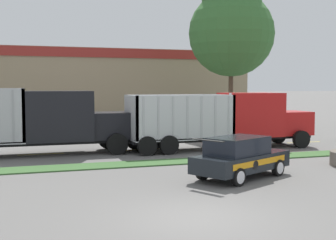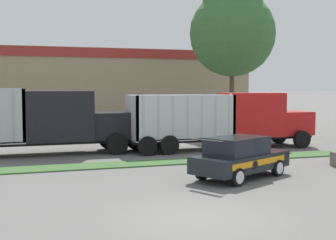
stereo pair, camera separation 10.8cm
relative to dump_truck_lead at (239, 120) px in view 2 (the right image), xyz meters
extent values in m
plane|color=slate|center=(-7.76, -12.58, -1.63)|extent=(600.00, 600.00, 0.00)
cube|color=#3D6633|center=(-7.76, -3.68, -1.60)|extent=(120.00, 1.58, 0.06)
cube|color=yellow|center=(-11.00, 1.11, -1.63)|extent=(2.40, 0.14, 0.01)
cube|color=yellow|center=(-5.60, 1.11, -1.63)|extent=(2.40, 0.14, 0.01)
cube|color=yellow|center=(-0.20, 1.11, -1.63)|extent=(2.40, 0.14, 0.01)
cube|color=yellow|center=(5.20, 1.11, -1.63)|extent=(2.40, 0.14, 0.01)
cube|color=black|center=(-1.01, 0.00, -1.04)|extent=(10.89, 1.37, 0.18)
cube|color=red|center=(3.39, 0.00, -0.26)|extent=(2.09, 2.05, 1.37)
cube|color=#B7B7BC|center=(4.47, 0.00, -0.26)|extent=(0.06, 1.75, 1.17)
cube|color=red|center=(0.75, 0.00, 0.30)|extent=(3.20, 2.50, 2.50)
cube|color=black|center=(2.37, 0.00, 0.74)|extent=(0.04, 2.12, 1.12)
cylinder|color=silver|center=(-0.95, -0.81, 0.93)|extent=(0.14, 0.14, 1.26)
cube|color=silver|center=(-3.65, 0.00, -0.89)|extent=(5.61, 2.50, 0.12)
cube|color=silver|center=(-0.93, 0.00, 0.29)|extent=(0.16, 2.50, 2.35)
cube|color=silver|center=(-6.38, 0.00, 0.29)|extent=(0.16, 2.50, 2.35)
cube|color=silver|center=(-3.65, -1.17, 0.29)|extent=(5.61, 0.16, 2.35)
cube|color=silver|center=(-3.65, 1.17, 0.29)|extent=(5.61, 0.16, 2.35)
cube|color=#BCBCC1|center=(-6.05, -1.27, 0.29)|extent=(0.10, 0.04, 2.23)
cube|color=#BCBCC1|center=(-5.25, -1.27, 0.29)|extent=(0.10, 0.04, 2.23)
cube|color=#BCBCC1|center=(-4.45, -1.27, 0.29)|extent=(0.10, 0.04, 2.23)
cube|color=#BCBCC1|center=(-3.65, -1.27, 0.29)|extent=(0.10, 0.04, 2.23)
cube|color=#BCBCC1|center=(-2.85, -1.27, 0.29)|extent=(0.10, 0.04, 2.23)
cube|color=#BCBCC1|center=(-2.05, -1.27, 0.29)|extent=(0.10, 0.04, 2.23)
cube|color=#BCBCC1|center=(-1.25, -1.27, 0.29)|extent=(0.10, 0.04, 2.23)
cylinder|color=black|center=(3.39, -1.23, -1.13)|extent=(1.01, 0.30, 1.01)
cylinder|color=black|center=(3.39, 1.23, -1.13)|extent=(1.01, 0.30, 1.01)
cylinder|color=black|center=(-5.86, -1.23, -1.13)|extent=(1.01, 0.30, 1.01)
cylinder|color=black|center=(-5.86, 1.23, -1.13)|extent=(1.01, 0.30, 1.01)
cylinder|color=black|center=(-4.66, -1.23, -1.13)|extent=(1.01, 0.30, 1.01)
cylinder|color=black|center=(-4.66, 1.23, -1.13)|extent=(1.01, 0.30, 1.01)
cube|color=black|center=(-12.33, 0.81, -0.99)|extent=(12.54, 1.35, 0.18)
cube|color=black|center=(-7.24, 0.81, -0.19)|extent=(2.36, 2.01, 1.42)
cube|color=#B7B7BC|center=(-6.03, 0.81, -0.19)|extent=(0.06, 1.71, 1.21)
cube|color=black|center=(-10.10, 0.81, 0.40)|extent=(3.37, 2.45, 2.58)
cube|color=black|center=(-8.40, 0.81, 0.85)|extent=(0.04, 2.08, 1.16)
cylinder|color=silver|center=(-11.88, 0.01, 1.04)|extent=(0.14, 0.14, 1.29)
cube|color=#B7B7BC|center=(-11.86, 0.81, 0.50)|extent=(0.16, 2.45, 2.67)
cube|color=#A3A3A8|center=(-12.35, -0.44, 0.50)|extent=(0.10, 0.04, 2.53)
cylinder|color=black|center=(-7.24, -0.40, -1.08)|extent=(1.11, 0.30, 1.11)
cylinder|color=black|center=(-7.24, 2.01, -1.08)|extent=(1.11, 0.30, 1.11)
cube|color=black|center=(-4.03, -8.03, -0.99)|extent=(4.62, 3.50, 0.63)
cube|color=black|center=(-4.26, -8.15, -0.36)|extent=(2.80, 2.43, 0.62)
cube|color=black|center=(-4.26, -8.15, -0.03)|extent=(2.80, 2.43, 0.04)
cube|color=black|center=(-5.85, -8.96, 0.01)|extent=(0.81, 1.32, 0.03)
cube|color=orange|center=(-3.63, -8.81, -0.92)|extent=(3.07, 1.58, 0.22)
cylinder|color=black|center=(-3.91, -8.95, -0.99)|extent=(0.31, 0.16, 0.35)
cylinder|color=black|center=(-2.46, -8.15, -1.30)|extent=(0.68, 0.48, 0.66)
cylinder|color=silver|center=(-2.41, -8.25, -1.30)|extent=(0.42, 0.22, 0.46)
cylinder|color=black|center=(-3.21, -6.69, -1.30)|extent=(0.68, 0.48, 0.66)
cylinder|color=silver|center=(-3.26, -6.59, -1.30)|extent=(0.42, 0.22, 0.46)
cylinder|color=black|center=(-4.84, -9.37, -1.30)|extent=(0.68, 0.48, 0.66)
cylinder|color=silver|center=(-4.79, -9.46, -1.30)|extent=(0.42, 0.22, 0.46)
cylinder|color=black|center=(-5.59, -7.90, -1.30)|extent=(0.68, 0.48, 0.66)
cylinder|color=silver|center=(-5.64, -7.81, -1.30)|extent=(0.42, 0.22, 0.46)
cube|color=#9E896B|center=(-6.52, 22.01, 1.82)|extent=(31.37, 12.00, 6.89)
cube|color=maroon|center=(-6.52, 15.96, 4.81)|extent=(29.81, 0.10, 0.80)
cylinder|color=brown|center=(3.70, 8.53, 1.26)|extent=(0.36, 0.36, 5.78)
sphere|color=#386B33|center=(3.70, 8.53, 5.95)|extent=(6.55, 6.55, 6.55)
camera|label=1|loc=(-12.48, -24.12, 1.92)|focal=50.00mm
camera|label=2|loc=(-12.38, -24.16, 1.92)|focal=50.00mm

